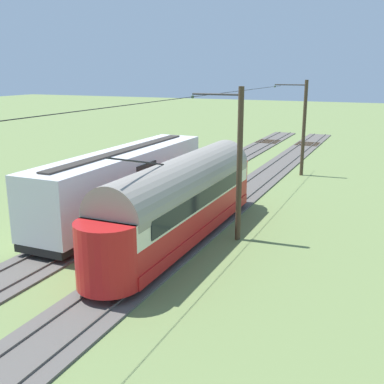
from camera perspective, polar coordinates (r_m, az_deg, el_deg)
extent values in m
plane|color=olive|center=(28.39, -2.16, -2.69)|extent=(220.00, 220.00, 0.00)
cube|color=#56514C|center=(27.48, 2.25, -3.18)|extent=(2.80, 80.00, 0.10)
cube|color=#59544C|center=(27.71, 0.87, -2.82)|extent=(0.07, 80.00, 0.08)
cube|color=#59544C|center=(27.21, 3.66, -3.18)|extent=(0.07, 80.00, 0.08)
cube|color=#382819|center=(57.77, 14.06, 5.86)|extent=(2.50, 0.24, 0.08)
cube|color=#382819|center=(57.14, 13.95, 5.78)|extent=(2.50, 0.24, 0.08)
cube|color=#382819|center=(56.51, 13.83, 5.69)|extent=(2.50, 0.24, 0.08)
cube|color=#382819|center=(55.87, 13.71, 5.60)|extent=(2.50, 0.24, 0.08)
cube|color=#382819|center=(55.24, 13.59, 5.51)|extent=(2.50, 0.24, 0.08)
cube|color=#56514C|center=(29.44, -6.28, -2.04)|extent=(2.80, 80.00, 0.10)
cube|color=#59544C|center=(29.77, -7.48, -1.71)|extent=(0.07, 80.00, 0.08)
cube|color=#59544C|center=(29.07, -5.06, -2.04)|extent=(0.07, 80.00, 0.08)
cube|color=#382819|center=(58.73, 9.53, 6.24)|extent=(2.50, 0.24, 0.08)
cube|color=#382819|center=(58.11, 9.37, 6.15)|extent=(2.50, 0.24, 0.08)
cube|color=#382819|center=(57.48, 9.21, 6.07)|extent=(2.50, 0.24, 0.08)
cube|color=#382819|center=(56.86, 9.04, 5.99)|extent=(2.50, 0.24, 0.08)
cube|color=#382819|center=(56.24, 8.87, 5.90)|extent=(2.50, 0.24, 0.08)
cube|color=red|center=(23.87, -1.18, -4.30)|extent=(2.65, 13.29, 0.55)
cube|color=red|center=(23.64, -1.19, -2.58)|extent=(2.55, 13.29, 0.95)
cube|color=beige|center=(23.36, -1.20, -0.23)|extent=(2.55, 13.29, 1.05)
cylinder|color=gray|center=(23.24, -1.21, 1.02)|extent=(2.65, 13.03, 2.65)
cylinder|color=red|center=(29.48, 4.22, 1.36)|extent=(2.55, 2.55, 2.55)
cylinder|color=red|center=(18.13, -10.07, -7.41)|extent=(2.55, 2.55, 2.55)
cube|color=black|center=(30.32, 4.97, 3.67)|extent=(1.63, 0.08, 0.36)
cube|color=black|center=(30.41, 4.99, 3.10)|extent=(1.73, 0.06, 0.80)
cube|color=black|center=(22.87, 1.75, -0.57)|extent=(0.04, 11.16, 0.80)
cube|color=black|center=(23.92, -4.01, 0.09)|extent=(0.04, 11.16, 0.80)
cylinder|color=silver|center=(30.70, 5.00, 1.40)|extent=(0.24, 0.06, 0.24)
cube|color=gray|center=(30.86, 4.92, -0.30)|extent=(1.94, 0.12, 0.20)
cylinder|color=black|center=(19.19, -6.55, 3.69)|extent=(0.07, 4.46, 1.12)
cylinder|color=black|center=(27.41, 3.94, -2.13)|extent=(0.10, 0.76, 0.76)
cylinder|color=black|center=(27.90, 1.16, -1.80)|extent=(0.10, 0.76, 0.76)
cylinder|color=black|center=(20.07, -4.46, -8.54)|extent=(0.10, 0.76, 0.76)
cylinder|color=black|center=(20.74, -8.00, -7.86)|extent=(0.10, 0.76, 0.76)
cube|color=silver|center=(27.46, -8.17, 1.60)|extent=(2.90, 15.00, 3.20)
cube|color=#332D28|center=(27.14, -8.30, 5.02)|extent=(0.70, 13.50, 0.08)
cube|color=black|center=(27.91, -8.04, -2.00)|extent=(2.70, 15.00, 0.36)
cube|color=black|center=(26.78, -5.46, 0.79)|extent=(0.06, 2.20, 2.56)
cylinder|color=black|center=(32.00, -2.02, 0.41)|extent=(0.10, 0.84, 0.84)
cylinder|color=black|center=(32.63, -4.29, 0.66)|extent=(0.10, 0.84, 0.84)
cylinder|color=black|center=(23.40, -13.30, -5.37)|extent=(0.10, 0.84, 0.84)
cylinder|color=black|center=(24.26, -16.02, -4.83)|extent=(0.10, 0.84, 0.84)
cylinder|color=#423323|center=(39.31, 13.42, 7.49)|extent=(0.28, 0.28, 7.69)
cylinder|color=#2D2D2D|center=(39.30, 11.87, 12.62)|extent=(2.53, 0.10, 0.10)
sphere|color=#334733|center=(39.59, 10.03, 12.50)|extent=(0.16, 0.16, 0.16)
cylinder|color=#423323|center=(23.32, 5.78, 3.17)|extent=(0.28, 0.28, 7.69)
cylinder|color=#2D2D2D|center=(23.31, 2.98, 11.76)|extent=(2.53, 0.10, 0.10)
sphere|color=#334733|center=(23.80, 0.07, 11.47)|extent=(0.16, 0.16, 0.16)
cylinder|color=black|center=(23.80, 0.07, 11.47)|extent=(0.03, 37.28, 0.03)
cylinder|color=black|center=(39.30, 11.87, 12.62)|extent=(2.53, 0.02, 0.02)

